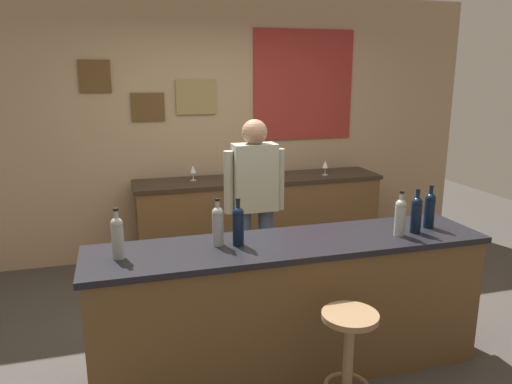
# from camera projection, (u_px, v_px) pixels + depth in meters

# --- Properties ---
(ground_plane) EXTENTS (10.00, 10.00, 0.00)m
(ground_plane) POSITION_uv_depth(u_px,v_px,m) (271.00, 338.00, 3.75)
(ground_plane) COLOR #423D38
(back_wall) EXTENTS (6.00, 0.09, 2.80)m
(back_wall) POSITION_uv_depth(u_px,v_px,m) (216.00, 127.00, 5.31)
(back_wall) COLOR tan
(back_wall) RESTS_ON ground_plane
(bar_counter) EXTENTS (2.62, 0.60, 0.92)m
(bar_counter) POSITION_uv_depth(u_px,v_px,m) (290.00, 306.00, 3.26)
(bar_counter) COLOR brown
(bar_counter) RESTS_ON ground_plane
(side_counter) EXTENTS (2.64, 0.56, 0.90)m
(side_counter) POSITION_uv_depth(u_px,v_px,m) (259.00, 218.00, 5.29)
(side_counter) COLOR brown
(side_counter) RESTS_ON ground_plane
(bartender) EXTENTS (0.52, 0.21, 1.62)m
(bartender) POSITION_uv_depth(u_px,v_px,m) (255.00, 201.00, 4.09)
(bartender) COLOR #384766
(bartender) RESTS_ON ground_plane
(bar_stool) EXTENTS (0.32, 0.32, 0.68)m
(bar_stool) POSITION_uv_depth(u_px,v_px,m) (349.00, 349.00, 2.76)
(bar_stool) COLOR olive
(bar_stool) RESTS_ON ground_plane
(wine_bottle_a) EXTENTS (0.07, 0.07, 0.31)m
(wine_bottle_a) POSITION_uv_depth(u_px,v_px,m) (117.00, 236.00, 2.84)
(wine_bottle_a) COLOR #999E99
(wine_bottle_a) RESTS_ON bar_counter
(wine_bottle_b) EXTENTS (0.07, 0.07, 0.31)m
(wine_bottle_b) POSITION_uv_depth(u_px,v_px,m) (218.00, 224.00, 3.06)
(wine_bottle_b) COLOR #999E99
(wine_bottle_b) RESTS_ON bar_counter
(wine_bottle_c) EXTENTS (0.07, 0.07, 0.31)m
(wine_bottle_c) POSITION_uv_depth(u_px,v_px,m) (238.00, 224.00, 3.06)
(wine_bottle_c) COLOR black
(wine_bottle_c) RESTS_ON bar_counter
(wine_bottle_d) EXTENTS (0.07, 0.07, 0.31)m
(wine_bottle_d) POSITION_uv_depth(u_px,v_px,m) (400.00, 216.00, 3.24)
(wine_bottle_d) COLOR #999E99
(wine_bottle_d) RESTS_ON bar_counter
(wine_bottle_e) EXTENTS (0.07, 0.07, 0.31)m
(wine_bottle_e) POSITION_uv_depth(u_px,v_px,m) (416.00, 213.00, 3.30)
(wine_bottle_e) COLOR black
(wine_bottle_e) RESTS_ON bar_counter
(wine_bottle_f) EXTENTS (0.07, 0.07, 0.31)m
(wine_bottle_f) POSITION_uv_depth(u_px,v_px,m) (430.00, 209.00, 3.41)
(wine_bottle_f) COLOR black
(wine_bottle_f) RESTS_ON bar_counter
(wine_glass_a) EXTENTS (0.07, 0.07, 0.16)m
(wine_glass_a) POSITION_uv_depth(u_px,v_px,m) (193.00, 170.00, 5.02)
(wine_glass_a) COLOR silver
(wine_glass_a) RESTS_ON side_counter
(wine_glass_b) EXTENTS (0.07, 0.07, 0.16)m
(wine_glass_b) POSITION_uv_depth(u_px,v_px,m) (325.00, 165.00, 5.29)
(wine_glass_b) COLOR silver
(wine_glass_b) RESTS_ON side_counter
(coffee_mug) EXTENTS (0.12, 0.08, 0.09)m
(coffee_mug) POSITION_uv_depth(u_px,v_px,m) (232.00, 175.00, 5.07)
(coffee_mug) COLOR silver
(coffee_mug) RESTS_ON side_counter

